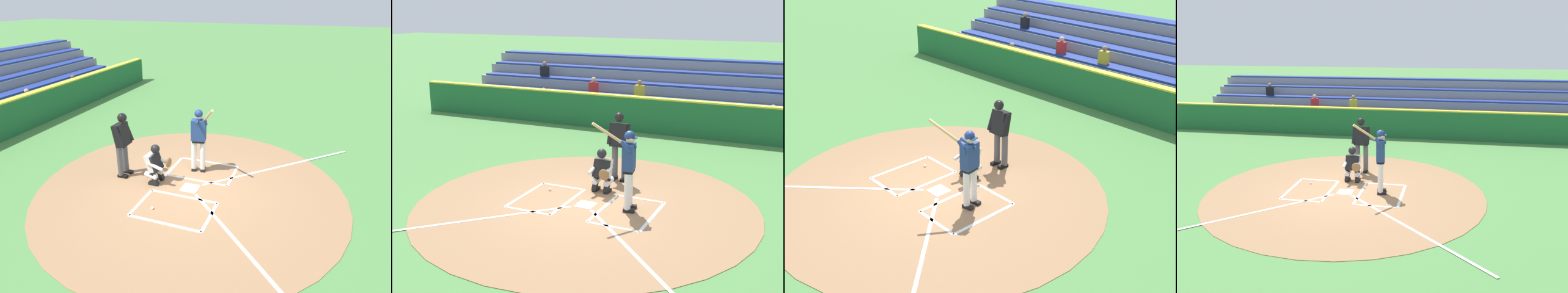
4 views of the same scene
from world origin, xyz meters
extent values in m
plane|color=#4C8442|center=(0.00, 0.00, 0.00)|extent=(120.00, 120.00, 0.00)
cylinder|color=#99704C|center=(0.00, 0.00, 0.01)|extent=(8.00, 8.00, 0.01)
cube|color=white|center=(0.00, 0.00, 0.01)|extent=(0.44, 0.44, 0.01)
cube|color=white|center=(-1.05, -0.90, 0.01)|extent=(1.20, 0.08, 0.01)
cube|color=white|center=(-1.05, 0.90, 0.01)|extent=(1.20, 0.08, 0.01)
cube|color=white|center=(-0.45, 0.00, 0.01)|extent=(0.08, 1.80, 0.01)
cube|color=white|center=(-1.65, 0.00, 0.01)|extent=(0.08, 1.80, 0.01)
cube|color=white|center=(1.05, -0.90, 0.01)|extent=(1.20, 0.08, 0.01)
cube|color=white|center=(1.05, 0.90, 0.01)|extent=(1.20, 0.08, 0.01)
cube|color=white|center=(0.45, 0.00, 0.01)|extent=(0.08, 1.80, 0.01)
cube|color=white|center=(1.65, 0.00, 0.01)|extent=(0.08, 1.80, 0.01)
cube|color=white|center=(2.10, 2.10, 0.01)|extent=(3.73, 3.73, 0.01)
cube|color=white|center=(-2.10, 2.10, 0.01)|extent=(3.73, 3.73, 0.01)
cylinder|color=white|center=(-0.99, -0.25, 0.50)|extent=(0.15, 0.15, 0.84)
cube|color=black|center=(-1.03, -0.26, 0.04)|extent=(0.28, 0.16, 0.09)
cylinder|color=white|center=(-1.03, 0.00, 0.50)|extent=(0.15, 0.15, 0.84)
cube|color=black|center=(-1.07, 0.00, 0.04)|extent=(0.28, 0.16, 0.09)
cube|color=black|center=(-1.01, -0.12, 0.97)|extent=(0.27, 0.37, 0.10)
cube|color=navy|center=(-1.01, -0.12, 1.28)|extent=(0.30, 0.43, 0.60)
sphere|color=beige|center=(-1.03, -0.13, 1.69)|extent=(0.21, 0.21, 0.21)
sphere|color=navy|center=(-1.01, -0.12, 1.76)|extent=(0.23, 0.23, 0.23)
cube|color=navy|center=(-1.12, -0.14, 1.73)|extent=(0.14, 0.19, 0.02)
cylinder|color=navy|center=(-0.96, -0.13, 1.56)|extent=(0.44, 0.16, 0.21)
cylinder|color=navy|center=(-1.00, 0.08, 1.56)|extent=(0.28, 0.13, 0.29)
cylinder|color=tan|center=(-0.66, 0.27, 1.86)|extent=(0.63, 0.46, 0.53)
cylinder|color=tan|center=(-0.94, 0.07, 1.62)|extent=(0.10, 0.11, 0.08)
cube|color=black|center=(-0.15, -0.98, 0.04)|extent=(0.13, 0.27, 0.09)
cube|color=black|center=(-0.15, -0.94, 0.20)|extent=(0.13, 0.25, 0.37)
cylinder|color=silver|center=(-0.15, -1.04, 0.28)|extent=(0.17, 0.37, 0.21)
cube|color=black|center=(0.17, -0.99, 0.04)|extent=(0.13, 0.27, 0.09)
cube|color=black|center=(0.17, -0.95, 0.20)|extent=(0.13, 0.25, 0.37)
cylinder|color=silver|center=(0.17, -1.05, 0.28)|extent=(0.17, 0.37, 0.21)
cube|color=silver|center=(0.01, -1.06, 0.62)|extent=(0.42, 0.38, 0.52)
cube|color=black|center=(0.01, -0.95, 0.62)|extent=(0.43, 0.24, 0.46)
sphere|color=brown|center=(0.01, -0.99, 0.99)|extent=(0.21, 0.21, 0.21)
sphere|color=black|center=(0.01, -0.97, 1.01)|extent=(0.24, 0.24, 0.24)
cylinder|color=silver|center=(-0.18, -0.88, 0.60)|extent=(0.11, 0.45, 0.20)
cylinder|color=silver|center=(0.22, -0.90, 0.60)|extent=(0.11, 0.45, 0.20)
ellipsoid|color=brown|center=(-0.17, -0.68, 0.57)|extent=(0.28, 0.11, 0.28)
cylinder|color=#4C4C51|center=(-0.19, -2.04, 0.51)|extent=(0.16, 0.16, 0.86)
cube|color=black|center=(-0.19, -1.99, 0.04)|extent=(0.13, 0.28, 0.09)
cylinder|color=#4C4C51|center=(0.09, -2.03, 0.51)|extent=(0.16, 0.16, 0.86)
cube|color=black|center=(0.09, -1.98, 0.04)|extent=(0.13, 0.28, 0.09)
cube|color=black|center=(-0.05, -2.00, 1.25)|extent=(0.44, 0.36, 0.66)
sphere|color=#9E7051|center=(-0.05, -1.96, 1.72)|extent=(0.22, 0.22, 0.22)
sphere|color=black|center=(-0.05, -1.94, 1.74)|extent=(0.25, 0.25, 0.25)
cylinder|color=black|center=(-0.29, -1.92, 1.28)|extent=(0.10, 0.29, 0.56)
cylinder|color=black|center=(0.19, -1.91, 1.28)|extent=(0.10, 0.29, 0.56)
sphere|color=white|center=(1.23, -0.49, 0.04)|extent=(0.07, 0.07, 0.07)
cube|color=#1E6033|center=(0.00, -7.50, 0.62)|extent=(22.00, 0.36, 1.25)
cube|color=yellow|center=(0.00, -7.50, 1.28)|extent=(22.00, 0.32, 0.06)
cube|color=gray|center=(0.00, -8.53, 0.23)|extent=(20.00, 0.85, 0.45)
cube|color=navy|center=(0.00, -8.53, 0.49)|extent=(19.60, 0.72, 0.08)
cube|color=gray|center=(0.00, -9.38, 0.45)|extent=(20.00, 0.85, 0.90)
cube|color=navy|center=(0.00, -9.38, 0.94)|extent=(19.60, 0.72, 0.08)
cube|color=gray|center=(0.00, -10.22, 0.68)|extent=(20.00, 0.85, 1.35)
cube|color=navy|center=(0.00, -10.22, 1.39)|extent=(19.60, 0.72, 0.08)
cube|color=gray|center=(0.00, -11.07, 0.90)|extent=(20.00, 0.85, 1.80)
cube|color=yellow|center=(1.96, -9.32, 1.21)|extent=(0.36, 0.22, 0.46)
sphere|color=#9E7051|center=(1.96, -9.32, 1.55)|extent=(0.20, 0.20, 0.20)
cube|color=red|center=(3.99, -9.32, 1.21)|extent=(0.36, 0.22, 0.46)
sphere|color=beige|center=(3.99, -9.32, 1.55)|extent=(0.20, 0.20, 0.20)
cube|color=#2D844C|center=(5.90, -8.47, 0.76)|extent=(0.36, 0.22, 0.46)
sphere|color=tan|center=(5.90, -8.47, 1.10)|extent=(0.20, 0.20, 0.20)
cube|color=black|center=(6.79, -10.17, 1.66)|extent=(0.36, 0.22, 0.46)
sphere|color=#9E7051|center=(6.79, -10.17, 2.00)|extent=(0.20, 0.20, 0.20)
camera|label=1|loc=(7.31, 2.85, 4.67)|focal=31.35mm
camera|label=2|loc=(-4.80, 10.27, 4.53)|focal=47.56mm
camera|label=3|loc=(-8.41, 6.27, 6.12)|focal=45.89mm
camera|label=4|loc=(-2.96, 11.25, 4.27)|focal=38.86mm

